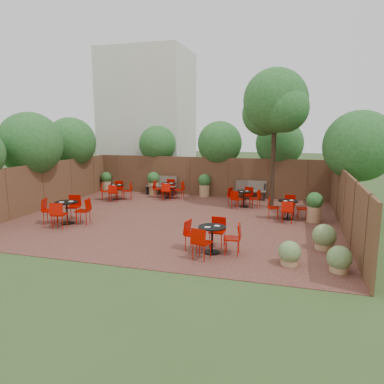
# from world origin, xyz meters

# --- Properties ---
(ground) EXTENTS (80.00, 80.00, 0.00)m
(ground) POSITION_xyz_m (0.00, 0.00, 0.00)
(ground) COLOR #354F23
(ground) RESTS_ON ground
(courtyard_paving) EXTENTS (12.00, 10.00, 0.02)m
(courtyard_paving) POSITION_xyz_m (0.00, 0.00, 0.01)
(courtyard_paving) COLOR #3C2018
(courtyard_paving) RESTS_ON ground
(fence_back) EXTENTS (12.00, 0.08, 2.00)m
(fence_back) POSITION_xyz_m (0.00, 5.00, 1.00)
(fence_back) COLOR #502E1D
(fence_back) RESTS_ON ground
(fence_left) EXTENTS (0.08, 10.00, 2.00)m
(fence_left) POSITION_xyz_m (-6.00, 0.00, 1.00)
(fence_left) COLOR #502E1D
(fence_left) RESTS_ON ground
(fence_right) EXTENTS (0.08, 10.00, 2.00)m
(fence_right) POSITION_xyz_m (6.00, 0.00, 1.00)
(fence_right) COLOR #502E1D
(fence_right) RESTS_ON ground
(neighbour_building) EXTENTS (5.00, 4.00, 8.00)m
(neighbour_building) POSITION_xyz_m (-4.50, 8.00, 4.00)
(neighbour_building) COLOR beige
(neighbour_building) RESTS_ON ground
(overhang_foliage) EXTENTS (15.78, 10.43, 2.67)m
(overhang_foliage) POSITION_xyz_m (-1.27, 2.74, 2.73)
(overhang_foliage) COLOR #1E561C
(overhang_foliage) RESTS_ON ground
(courtyard_tree) EXTENTS (2.83, 2.74, 5.93)m
(courtyard_tree) POSITION_xyz_m (3.37, 3.07, 4.41)
(courtyard_tree) COLOR black
(courtyard_tree) RESTS_ON courtyard_paving
(park_bench_left) EXTENTS (1.59, 0.55, 0.98)m
(park_bench_left) POSITION_xyz_m (-2.38, 4.63, 0.52)
(park_bench_left) COLOR brown
(park_bench_left) RESTS_ON courtyard_paving
(park_bench_right) EXTENTS (1.50, 0.56, 0.92)m
(park_bench_right) POSITION_xyz_m (2.27, 4.62, 0.49)
(park_bench_right) COLOR brown
(park_bench_right) RESTS_ON courtyard_paving
(bistro_tables) EXTENTS (9.65, 8.75, 0.94)m
(bistro_tables) POSITION_xyz_m (-0.30, 0.59, 0.46)
(bistro_tables) COLOR black
(bistro_tables) RESTS_ON courtyard_paving
(planters) EXTENTS (11.32, 4.35, 1.17)m
(planters) POSITION_xyz_m (-0.78, 3.76, 0.63)
(planters) COLOR #A77F53
(planters) RESTS_ON courtyard_paving
(low_shrubs) EXTENTS (1.76, 2.30, 0.73)m
(low_shrubs) POSITION_xyz_m (5.05, -3.07, 0.35)
(low_shrubs) COLOR #A77F53
(low_shrubs) RESTS_ON courtyard_paving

